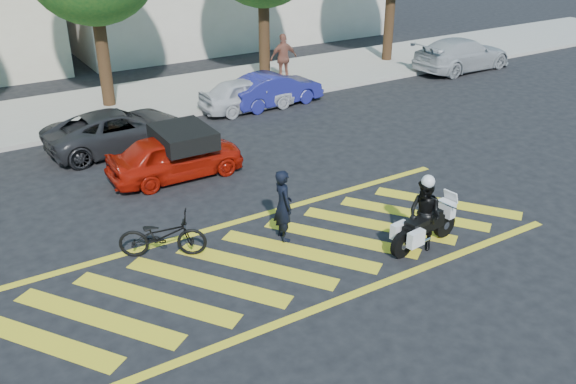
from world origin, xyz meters
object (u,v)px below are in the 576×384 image
officer_bike (283,205)px  parked_mid_right (247,94)px  officer_moto (424,215)px  red_convertible (176,156)px  parked_mid_left (118,130)px  parked_right (274,89)px  bicycle (162,235)px  police_motorcycle (424,227)px  parked_far_right (462,54)px

officer_bike → parked_mid_right: size_ratio=0.48×
officer_moto → red_convertible: 7.03m
parked_mid_left → officer_bike: bearing=-173.5°
officer_moto → parked_mid_left: officer_moto is taller
red_convertible → officer_bike: bearing=-170.0°
parked_mid_right → parked_right: bearing=-90.1°
bicycle → officer_bike: bearing=-77.9°
bicycle → parked_mid_right: parked_mid_right is taller
officer_moto → red_convertible: size_ratio=0.43×
police_motorcycle → officer_bike: bearing=134.5°
parked_mid_left → parked_right: bearing=-83.2°
officer_bike → officer_moto: officer_bike is taller
bicycle → parked_right: parked_right is taller
officer_bike → officer_moto: bearing=-120.7°
police_motorcycle → officer_moto: bearing=157.3°
bicycle → officer_moto: size_ratio=1.16×
red_convertible → parked_mid_right: size_ratio=1.05×
officer_bike → parked_mid_right: 9.30m
red_convertible → parked_mid_right: bearing=-46.4°
bicycle → red_convertible: red_convertible is taller
officer_moto → parked_far_right: (12.02, 10.44, -0.09)m
parked_mid_left → parked_right: size_ratio=1.19×
parked_mid_left → parked_right: (6.21, 1.24, -0.00)m
parked_mid_left → parked_right: parked_mid_left is taller
officer_bike → parked_right: bearing=-21.4°
parked_right → red_convertible: bearing=123.4°
police_motorcycle → officer_moto: 0.32m
bicycle → police_motorcycle: (4.95, -2.64, -0.01)m
officer_moto → red_convertible: bearing=-160.5°
red_convertible → parked_mid_right: (4.43, 4.15, -0.03)m
officer_bike → officer_moto: size_ratio=1.05×
officer_moto → parked_far_right: 15.92m
police_motorcycle → parked_right: parked_right is taller
parked_right → parked_far_right: size_ratio=0.75×
bicycle → police_motorcycle: size_ratio=0.93×
red_convertible → parked_right: (5.54, 4.15, -0.03)m
officer_moto → parked_right: 10.72m
parked_mid_left → officer_moto: bearing=-162.0°
officer_moto → parked_mid_left: bearing=-164.5°
bicycle → parked_far_right: (16.96, 7.81, 0.22)m
police_motorcycle → parked_far_right: size_ratio=0.41×
officer_bike → police_motorcycle: size_ratio=0.83×
officer_bike → red_convertible: officer_bike is taller
parked_mid_left → parked_far_right: 15.86m
officer_bike → parked_mid_right: (3.69, 8.53, -0.24)m
police_motorcycle → parked_far_right: (12.01, 10.45, 0.22)m
bicycle → parked_far_right: bearing=-37.3°
officer_bike → police_motorcycle: officer_bike is taller
parked_mid_left → parked_mid_right: parked_mid_left is taller
police_motorcycle → parked_right: bearing=70.2°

